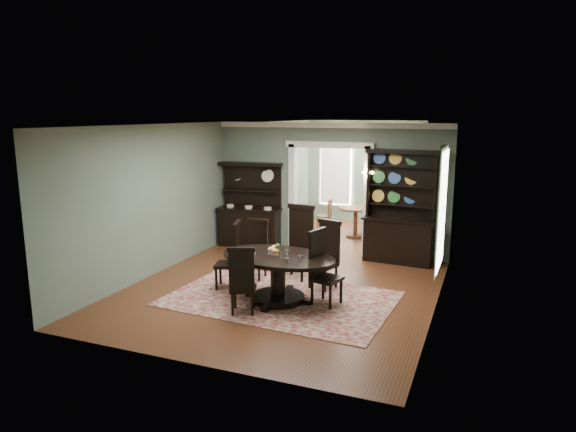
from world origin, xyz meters
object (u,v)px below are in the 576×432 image
parlor_table (355,218)px  dining_table (278,269)px  welsh_dresser (400,222)px  sideboard (250,217)px

parlor_table → dining_table: bearing=-90.8°
dining_table → welsh_dresser: (1.53, 3.22, 0.31)m
dining_table → welsh_dresser: size_ratio=0.91×
dining_table → sideboard: 3.86m
sideboard → welsh_dresser: size_ratio=0.84×
welsh_dresser → parlor_table: bearing=132.6°
sideboard → parlor_table: (2.17, 1.84, -0.20)m
dining_table → sideboard: sideboard is taller
dining_table → welsh_dresser: 3.58m
welsh_dresser → parlor_table: (-1.46, 1.86, -0.38)m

